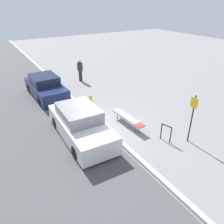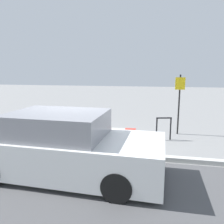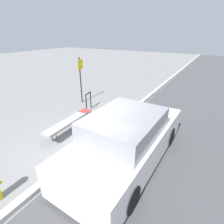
% 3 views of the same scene
% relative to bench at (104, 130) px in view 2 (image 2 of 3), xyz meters
% --- Properties ---
extents(ground_plane, '(60.00, 60.00, 0.00)m').
position_rel_bench_xyz_m(ground_plane, '(-0.49, -1.20, -0.44)').
color(ground_plane, gray).
extents(curb, '(60.00, 0.20, 0.13)m').
position_rel_bench_xyz_m(curb, '(-0.49, -1.20, -0.37)').
color(curb, '#B7B7B2').
rests_on(curb, ground_plane).
extents(bench, '(2.23, 0.49, 0.50)m').
position_rel_bench_xyz_m(bench, '(0.00, 0.00, 0.00)').
color(bench, '#515156').
rests_on(bench, ground_plane).
extents(bike_rack, '(0.55, 0.18, 0.83)m').
position_rel_bench_xyz_m(bike_rack, '(2.03, 0.71, 0.06)').
color(bike_rack, black).
rests_on(bike_rack, ground_plane).
extents(sign_post, '(0.36, 0.08, 2.30)m').
position_rel_bench_xyz_m(sign_post, '(2.59, 1.58, 0.95)').
color(sign_post, black).
rests_on(sign_post, ground_plane).
extents(fire_hydrant, '(0.36, 0.22, 0.77)m').
position_rel_bench_xyz_m(fire_hydrant, '(-3.00, -0.64, -0.03)').
color(fire_hydrant, gold).
rests_on(fire_hydrant, ground_plane).
extents(parked_car_near, '(4.53, 1.92, 1.50)m').
position_rel_bench_xyz_m(parked_car_near, '(-0.33, -2.49, 0.24)').
color(parked_car_near, black).
rests_on(parked_car_near, ground_plane).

